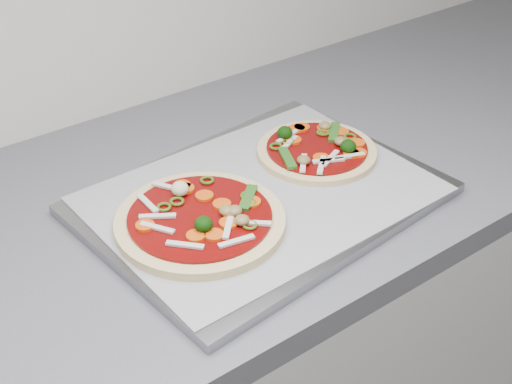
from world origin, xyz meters
TOP-DOWN VIEW (x-y plane):
  - base_cabinet at (0.00, 1.30)m, footprint 3.60×0.60m
  - countertop at (0.00, 1.30)m, footprint 3.60×0.60m
  - baking_tray at (-0.27, 1.23)m, footprint 0.50×0.39m
  - parchment at (-0.27, 1.23)m, footprint 0.46×0.34m
  - pizza_left at (-0.38, 1.21)m, footprint 0.30×0.30m
  - pizza_right at (-0.13, 1.26)m, footprint 0.19×0.19m

SIDE VIEW (x-z plane):
  - base_cabinet at x=0.00m, z-range 0.00..0.86m
  - countertop at x=0.00m, z-range 0.86..0.90m
  - baking_tray at x=-0.27m, z-range 0.90..0.92m
  - parchment at x=-0.27m, z-range 0.92..0.92m
  - pizza_right at x=-0.13m, z-range 0.91..0.94m
  - pizza_left at x=-0.38m, z-range 0.91..0.94m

